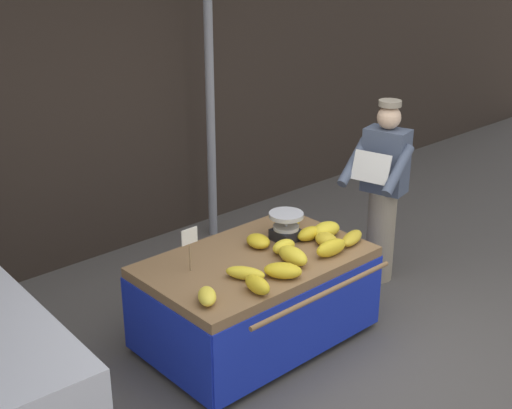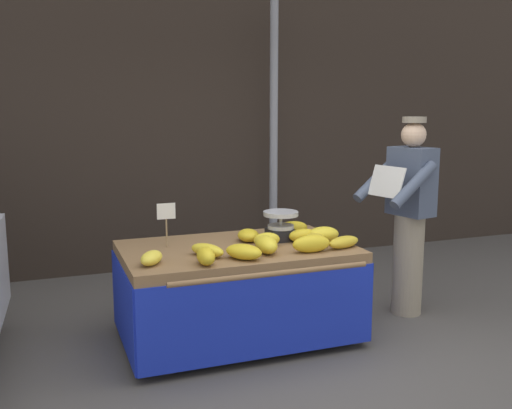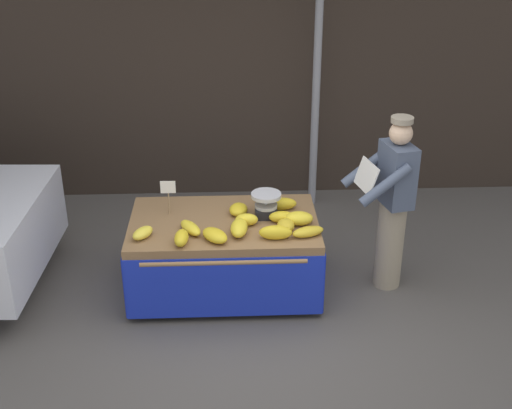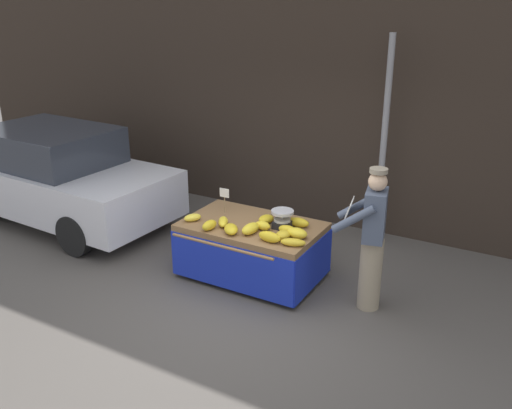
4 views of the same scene
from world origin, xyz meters
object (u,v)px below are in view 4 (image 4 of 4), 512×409
banana_bunch_3 (298,222)px  price_sign (224,195)px  vendor_person (372,239)px  banana_bunch_1 (283,235)px  banana_bunch_4 (263,226)px  banana_bunch_11 (251,229)px  banana_bunch_9 (266,219)px  street_pole (384,144)px  weighing_scale (282,219)px  banana_bunch_7 (293,242)px  banana_bunch_12 (193,218)px  banana_bunch_5 (209,225)px  banana_bunch_2 (270,237)px  banana_bunch_10 (288,230)px  banana_bunch_6 (223,222)px  parked_car (57,176)px  banana_bunch_0 (297,233)px  banana_bunch_8 (231,229)px  banana_cart (252,238)px

banana_bunch_3 → price_sign: bearing=-177.3°
vendor_person → banana_bunch_1: bearing=-166.9°
banana_bunch_4 → banana_bunch_11: size_ratio=0.71×
banana_bunch_9 → banana_bunch_11: 0.39m
street_pole → banana_bunch_11: bearing=-113.5°
weighing_scale → vendor_person: size_ratio=0.16×
banana_bunch_7 → banana_bunch_12: bearing=178.5°
price_sign → banana_bunch_3: bearing=2.7°
banana_bunch_5 → banana_bunch_9: 0.74m
weighing_scale → banana_bunch_5: 0.91m
banana_bunch_2 → banana_bunch_1: bearing=55.1°
banana_bunch_9 → price_sign: bearing=177.2°
banana_bunch_9 → vendor_person: bearing=-4.5°
banana_bunch_1 → banana_bunch_10: 0.17m
banana_bunch_12 → vendor_person: (2.27, 0.31, 0.09)m
banana_bunch_4 → banana_bunch_6: (-0.50, -0.12, -0.01)m
banana_bunch_4 → banana_bunch_9: (-0.07, 0.22, -0.01)m
banana_bunch_3 → banana_bunch_6: banana_bunch_3 is taller
banana_bunch_2 → parked_car: 4.18m
price_sign → banana_bunch_6: price_sign is taller
banana_bunch_4 → banana_bunch_10: size_ratio=0.87×
price_sign → vendor_person: size_ratio=0.20×
banana_bunch_3 → banana_bunch_11: (-0.41, -0.47, 0.00)m
banana_bunch_0 → banana_bunch_2: (-0.23, -0.26, 0.00)m
banana_bunch_0 → banana_bunch_10: (-0.15, 0.05, -0.01)m
banana_bunch_2 → banana_bunch_3: bearing=80.2°
street_pole → banana_bunch_0: (-0.38, -1.97, -0.70)m
banana_bunch_5 → banana_bunch_11: banana_bunch_11 is taller
banana_bunch_7 → banana_bunch_10: bearing=127.0°
weighing_scale → banana_bunch_11: size_ratio=0.96×
banana_bunch_6 → price_sign: bearing=120.0°
banana_bunch_6 → banana_bunch_5: bearing=-108.4°
street_pole → price_sign: (-1.57, -1.71, -0.51)m
banana_bunch_1 → banana_bunch_8: size_ratio=0.73×
banana_bunch_5 → banana_bunch_11: 0.52m
banana_cart → banana_bunch_2: banana_bunch_2 is taller
street_pole → weighing_scale: (-0.67, -1.80, -0.64)m
weighing_scale → banana_bunch_3: size_ratio=0.98×
banana_bunch_12 → banana_bunch_10: bearing=10.9°
banana_bunch_9 → banana_bunch_1: bearing=-39.9°
weighing_scale → banana_bunch_8: bearing=-136.3°
banana_bunch_6 → banana_bunch_2: bearing=-11.6°
vendor_person → banana_bunch_12: bearing=-172.3°
banana_bunch_6 → banana_bunch_0: bearing=6.4°
banana_cart → banana_bunch_4: 0.34m
banana_bunch_6 → banana_bunch_3: bearing=26.4°
price_sign → banana_bunch_1: size_ratio=1.67×
banana_cart → banana_bunch_7: bearing=-23.9°
banana_bunch_12 → price_sign: bearing=66.0°
banana_bunch_10 → banana_bunch_12: size_ratio=1.04×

